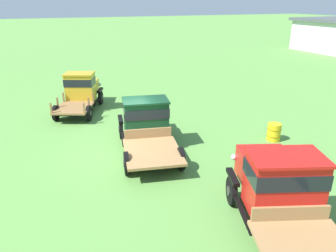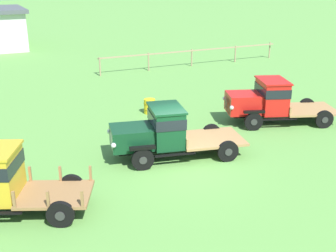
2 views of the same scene
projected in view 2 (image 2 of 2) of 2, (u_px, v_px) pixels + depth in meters
ground_plane at (181, 165)px, 16.66m from camera, size 240.00×240.00×0.00m
paddock_fence at (193, 54)px, 34.17m from camera, size 16.04×0.56×1.39m
vintage_truck_second_in_line at (162, 131)px, 17.02m from camera, size 5.81×3.15×2.15m
vintage_truck_midrow_center at (268, 100)px, 21.05m from camera, size 5.92×3.84×2.22m
oil_drum_beside_row at (150, 106)px, 22.70m from camera, size 0.64×0.64×0.80m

